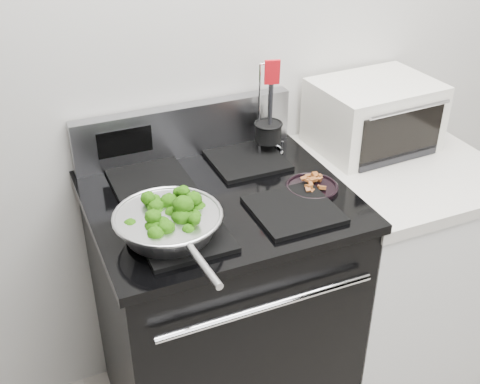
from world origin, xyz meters
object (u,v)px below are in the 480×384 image
skillet (169,223)px  toaster_oven (374,115)px  utensil_holder (268,137)px  gas_range (221,309)px  bacon_plate (312,184)px

skillet → toaster_oven: toaster_oven is taller
utensil_holder → skillet: bearing=-128.5°
gas_range → skillet: size_ratio=2.37×
utensil_holder → toaster_oven: utensil_holder is taller
utensil_holder → toaster_oven: 0.40m
toaster_oven → utensil_holder: bearing=170.7°
utensil_holder → toaster_oven: (0.40, -0.04, 0.03)m
utensil_holder → bacon_plate: bearing=-71.6°
skillet → utensil_holder: utensil_holder is taller
toaster_oven → bacon_plate: bearing=-151.2°
gas_range → bacon_plate: (0.28, -0.08, 0.48)m
gas_range → utensil_holder: bearing=36.7°
gas_range → toaster_oven: toaster_oven is taller
gas_range → bacon_plate: bearing=-15.9°
bacon_plate → gas_range: bearing=164.1°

